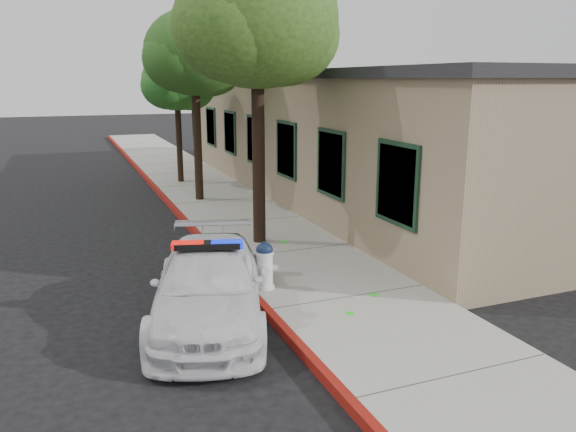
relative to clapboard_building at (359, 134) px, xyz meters
The scene contains 9 objects.
ground 11.42m from the clapboard_building, 126.62° to the right, with size 120.00×120.00×0.00m, color black.
sidewalk 8.13m from the clapboard_building, 130.31° to the right, with size 3.20×60.00×0.15m, color gray.
red_curb 9.18m from the clapboard_building, 137.85° to the right, with size 0.14×60.00×0.16m, color maroon.
clapboard_building is the anchor object (origin of this frame).
police_car 11.69m from the clapboard_building, 130.90° to the right, with size 2.97×4.72×1.40m.
fire_hydrant 10.34m from the clapboard_building, 128.34° to the right, with size 0.52×0.45×0.90m.
street_tree_near 7.97m from the clapboard_building, 137.15° to the right, with size 3.98×3.67×6.72m.
street_tree_mid 6.17m from the clapboard_building, behind, with size 3.32×3.13×5.97m.
street_tree_far 6.98m from the clapboard_building, 144.48° to the left, with size 2.79×2.58×4.87m.
Camera 1 is at (-2.96, -8.47, 3.98)m, focal length 35.14 mm.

